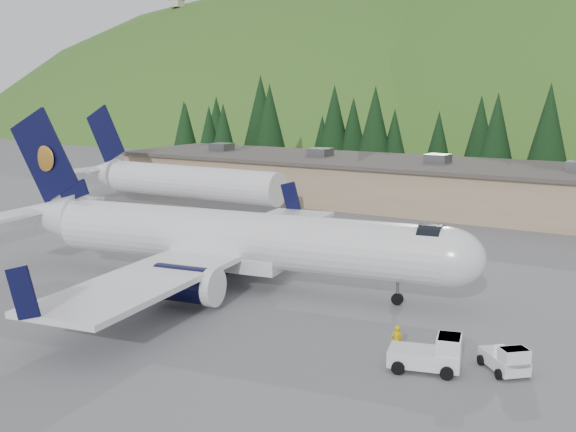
{
  "coord_description": "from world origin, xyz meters",
  "views": [
    {
      "loc": [
        27.75,
        -39.23,
        13.56
      ],
      "look_at": [
        0.0,
        6.0,
        4.0
      ],
      "focal_mm": 45.0,
      "sensor_mm": 36.0,
      "label": 1
    }
  ],
  "objects_px": {
    "terminal_building": "(395,182)",
    "ramp_worker": "(397,341)",
    "baggage_tug_b": "(507,360)",
    "second_airliner": "(173,180)",
    "airliner": "(228,240)",
    "baggage_tug_a": "(431,355)"
  },
  "relations": [
    {
      "from": "airliner",
      "to": "terminal_building",
      "type": "xyz_separation_m",
      "value": [
        -3.96,
        38.16,
        -0.58
      ]
    },
    {
      "from": "ramp_worker",
      "to": "terminal_building",
      "type": "bearing_deg",
      "value": -111.31
    },
    {
      "from": "second_airliner",
      "to": "terminal_building",
      "type": "xyz_separation_m",
      "value": [
        19.91,
        16.0,
        -0.7
      ]
    },
    {
      "from": "terminal_building",
      "to": "ramp_worker",
      "type": "height_order",
      "value": "terminal_building"
    },
    {
      "from": "airliner",
      "to": "baggage_tug_b",
      "type": "bearing_deg",
      "value": -23.97
    },
    {
      "from": "second_airliner",
      "to": "baggage_tug_b",
      "type": "height_order",
      "value": "second_airliner"
    },
    {
      "from": "second_airliner",
      "to": "terminal_building",
      "type": "relative_size",
      "value": 0.39
    },
    {
      "from": "airliner",
      "to": "ramp_worker",
      "type": "xyz_separation_m",
      "value": [
        15.24,
        -6.41,
        -2.38
      ]
    },
    {
      "from": "airliner",
      "to": "baggage_tug_a",
      "type": "height_order",
      "value": "airliner"
    },
    {
      "from": "airliner",
      "to": "terminal_building",
      "type": "distance_m",
      "value": 38.37
    },
    {
      "from": "baggage_tug_a",
      "to": "terminal_building",
      "type": "bearing_deg",
      "value": 100.27
    },
    {
      "from": "terminal_building",
      "to": "ramp_worker",
      "type": "xyz_separation_m",
      "value": [
        19.21,
        -44.57,
        -1.8
      ]
    },
    {
      "from": "airliner",
      "to": "ramp_worker",
      "type": "height_order",
      "value": "airliner"
    },
    {
      "from": "baggage_tug_b",
      "to": "terminal_building",
      "type": "distance_m",
      "value": 50.31
    },
    {
      "from": "second_airliner",
      "to": "terminal_building",
      "type": "bearing_deg",
      "value": 38.78
    },
    {
      "from": "baggage_tug_b",
      "to": "terminal_building",
      "type": "xyz_separation_m",
      "value": [
        -24.58,
        43.86,
        1.97
      ]
    },
    {
      "from": "second_airliner",
      "to": "ramp_worker",
      "type": "height_order",
      "value": "second_airliner"
    },
    {
      "from": "airliner",
      "to": "second_airliner",
      "type": "xyz_separation_m",
      "value": [
        -23.88,
        22.16,
        0.12
      ]
    },
    {
      "from": "baggage_tug_b",
      "to": "terminal_building",
      "type": "height_order",
      "value": "terminal_building"
    },
    {
      "from": "baggage_tug_a",
      "to": "ramp_worker",
      "type": "xyz_separation_m",
      "value": [
        -2.19,
        0.9,
        0.01
      ]
    },
    {
      "from": "airliner",
      "to": "second_airliner",
      "type": "distance_m",
      "value": 32.57
    },
    {
      "from": "baggage_tug_b",
      "to": "ramp_worker",
      "type": "distance_m",
      "value": 5.42
    }
  ]
}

